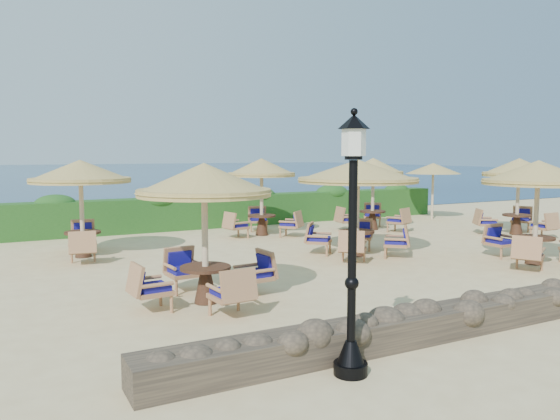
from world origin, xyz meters
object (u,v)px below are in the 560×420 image
object	(u,v)px
cafe_set_1	(358,186)
cafe_set_4	(262,184)
cafe_set_6	(518,182)
extra_parasol	(433,169)
cafe_set_3	(81,184)
cafe_set_5	(373,183)
cafe_set_2	(537,190)
cafe_set_0	(205,212)
lamp_post	(352,256)

from	to	relation	value
cafe_set_1	cafe_set_4	xyz separation A→B (m)	(-0.68, 4.64, -0.15)
cafe_set_4	cafe_set_6	world-z (taller)	same
extra_parasol	cafe_set_3	xyz separation A→B (m)	(-14.50, -2.04, -0.18)
cafe_set_4	cafe_set_5	distance (m)	4.29
cafe_set_2	cafe_set_5	xyz separation A→B (m)	(0.18, 7.01, -0.15)
cafe_set_0	cafe_set_1	distance (m)	5.91
cafe_set_3	extra_parasol	bearing A→B (deg)	8.02
cafe_set_1	cafe_set_5	bearing A→B (deg)	48.32
extra_parasol	cafe_set_2	size ratio (longest dim) A/B	0.87
extra_parasol	cafe_set_6	bearing A→B (deg)	-96.17
cafe_set_2	cafe_set_4	bearing A→B (deg)	117.95
cafe_set_1	cafe_set_3	world-z (taller)	same
cafe_set_2	cafe_set_4	world-z (taller)	same
cafe_set_0	lamp_post	bearing A→B (deg)	-83.03
cafe_set_4	extra_parasol	bearing A→B (deg)	4.96
cafe_set_5	cafe_set_6	size ratio (longest dim) A/B	0.99
lamp_post	cafe_set_4	bearing A→B (deg)	69.78
cafe_set_0	cafe_set_2	distance (m)	8.72
cafe_set_3	lamp_post	bearing A→B (deg)	-79.22
lamp_post	cafe_set_4	xyz separation A→B (m)	(4.15, 11.27, 0.23)
extra_parasol	cafe_set_3	bearing A→B (deg)	-171.98
extra_parasol	cafe_set_4	size ratio (longest dim) A/B	0.89
cafe_set_0	cafe_set_5	xyz separation A→B (m)	(8.88, 6.57, -0.01)
cafe_set_3	cafe_set_4	size ratio (longest dim) A/B	1.06
cafe_set_2	cafe_set_4	distance (m)	8.67
cafe_set_3	cafe_set_6	bearing A→B (deg)	-10.75
cafe_set_6	cafe_set_5	bearing A→B (deg)	138.13
lamp_post	cafe_set_0	bearing A→B (deg)	96.97
cafe_set_3	cafe_set_6	world-z (taller)	same
cafe_set_1	cafe_set_2	bearing A→B (deg)	-41.68
cafe_set_0	cafe_set_4	distance (m)	8.58
cafe_set_2	cafe_set_5	bearing A→B (deg)	88.54
cafe_set_5	cafe_set_6	world-z (taller)	same
cafe_set_1	cafe_set_2	world-z (taller)	same
cafe_set_4	cafe_set_3	bearing A→B (deg)	-167.77
extra_parasol	cafe_set_5	distance (m)	4.45
extra_parasol	cafe_set_1	distance (m)	9.45
lamp_post	cafe_set_6	distance (m)	14.13
cafe_set_4	cafe_set_6	size ratio (longest dim) A/B	0.98
cafe_set_3	cafe_set_1	bearing A→B (deg)	-26.37
cafe_set_5	cafe_set_6	bearing A→B (deg)	-41.87
cafe_set_0	cafe_set_1	bearing A→B (deg)	25.74
extra_parasol	cafe_set_6	world-z (taller)	cafe_set_6
cafe_set_3	cafe_set_4	xyz separation A→B (m)	(6.04, 1.31, -0.20)
cafe_set_0	cafe_set_4	xyz separation A→B (m)	(4.64, 7.21, 0.04)
lamp_post	cafe_set_3	bearing A→B (deg)	100.78
cafe_set_1	cafe_set_2	distance (m)	4.53
cafe_set_5	cafe_set_6	xyz separation A→B (m)	(3.70, -3.32, 0.08)
extra_parasol	cafe_set_1	world-z (taller)	cafe_set_1
cafe_set_0	cafe_set_2	world-z (taller)	same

